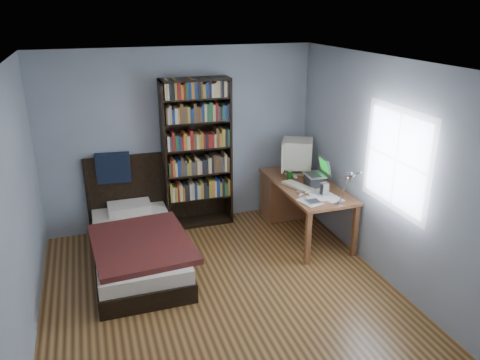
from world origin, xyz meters
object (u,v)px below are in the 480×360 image
Objects in this scene: desk_lamp at (349,180)px; speaker at (324,189)px; laptop at (316,178)px; keyboard at (298,186)px; bed at (136,243)px; bookshelf at (197,154)px; desk at (291,194)px; soda_can at (290,175)px; crt_monitor at (296,154)px.

desk_lamp reaches higher than speaker.
laptop is 0.27m from keyboard.
bookshelf is at bearing 39.26° from bed.
desk_lamp is at bearing -96.54° from laptop.
keyboard is 0.41m from speaker.
soda_can is (-0.15, -0.23, 0.38)m from desk.
desk_lamp is (-0.11, -1.00, 0.34)m from laptop.
laptop is 1.06m from desk_lamp.
desk_lamp is (-0.07, -1.54, 0.16)m from crt_monitor.
soda_can is (-0.20, 0.64, -0.01)m from speaker.
soda_can is at bearing -24.76° from bookshelf.
bed is at bearing 167.01° from speaker.
desk_lamp is at bearing -84.11° from soda_can.
desk is at bearing 57.62° from soda_can.
laptop is (0.05, -0.54, -0.18)m from crt_monitor.
desk is 1.70m from desk_lamp.
desk is 0.78× the size of bookshelf.
laptop is 0.38m from soda_can.
desk_lamp reaches higher than keyboard.
bed is (-2.35, 0.37, -0.56)m from speaker.
keyboard is (-0.20, -0.53, -0.27)m from crt_monitor.
desk_lamp reaches higher than desk.
crt_monitor is 1.55m from desk_lamp.
soda_can is at bearing 7.06° from bed.
speaker is (0.05, -0.87, 0.39)m from desk.
laptop is at bearing 83.46° from desk_lamp.
bed is (-2.15, -0.27, -0.54)m from soda_can.
laptop reaches higher than desk.
soda_can is at bearing 69.45° from keyboard.
crt_monitor is 4.44× the size of soda_can.
keyboard reaches higher than desk.
desk_lamp is at bearing -102.24° from keyboard.
speaker is at bearing -79.84° from keyboard.
speaker is (-0.05, -0.35, -0.03)m from laptop.
crt_monitor is 1.60× the size of laptop.
speaker is 0.08× the size of bed.
crt_monitor is at bearing 95.14° from laptop.
desk is at bearing 89.28° from speaker.
bookshelf reaches higher than desk_lamp.
bed is at bearing -172.94° from soda_can.
keyboard is 3.46× the size of soda_can.
desk_lamp reaches higher than laptop.
laptop is at bearing -30.31° from bookshelf.
desk is at bearing 100.83° from laptop.
speaker is (0.07, 0.66, -0.36)m from desk_lamp.
bed is (-2.35, -0.51, -0.76)m from crt_monitor.
speaker is at bearing -98.05° from laptop.
bookshelf reaches higher than speaker.
keyboard is 0.29m from soda_can.
crt_monitor reaches higher than laptop.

